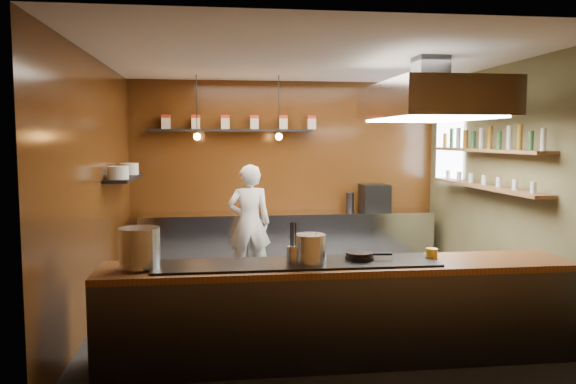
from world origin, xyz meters
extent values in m
plane|color=black|center=(0.00, 0.00, 0.00)|extent=(5.00, 5.00, 0.00)
plane|color=#371B0A|center=(0.00, 2.50, 1.50)|extent=(5.00, 0.00, 5.00)
plane|color=#371B0A|center=(-2.50, 0.00, 1.50)|extent=(0.00, 5.00, 5.00)
plane|color=brown|center=(2.50, 0.00, 1.50)|extent=(0.00, 5.00, 5.00)
plane|color=silver|center=(0.00, 0.00, 3.00)|extent=(5.00, 5.00, 0.00)
plane|color=white|center=(2.45, 1.70, 1.90)|extent=(0.00, 1.00, 1.00)
cube|color=silver|center=(0.00, 2.17, 0.45)|extent=(4.60, 0.65, 0.90)
cube|color=#38383D|center=(0.00, -1.60, 0.43)|extent=(4.40, 0.70, 0.86)
cube|color=brown|center=(0.00, -1.60, 0.89)|extent=(4.40, 0.72, 0.06)
cube|color=black|center=(-0.40, -1.60, 0.93)|extent=(2.60, 0.55, 0.02)
cube|color=black|center=(-0.90, 2.36, 2.20)|extent=(2.60, 0.26, 0.04)
cube|color=black|center=(-2.34, 1.00, 1.55)|extent=(0.30, 1.40, 0.04)
cube|color=brown|center=(2.34, 0.30, 1.92)|extent=(0.26, 2.80, 0.04)
cube|color=brown|center=(2.34, 0.30, 1.45)|extent=(0.26, 2.80, 0.04)
cube|color=#38383D|center=(1.30, -0.40, 2.85)|extent=(0.35, 0.35, 0.30)
cube|color=silver|center=(1.30, -0.40, 2.50)|extent=(1.20, 2.00, 0.40)
cube|color=white|center=(1.30, -0.40, 2.29)|extent=(1.00, 1.80, 0.02)
cylinder|color=black|center=(-1.40, 1.70, 2.55)|extent=(0.01, 0.01, 0.90)
sphere|color=orange|center=(-1.40, 1.70, 2.10)|extent=(0.10, 0.10, 0.10)
cylinder|color=black|center=(-0.20, 1.70, 2.55)|extent=(0.01, 0.01, 0.90)
sphere|color=orange|center=(-0.20, 1.70, 2.10)|extent=(0.10, 0.10, 0.10)
cube|color=beige|center=(-1.90, 2.36, 2.31)|extent=(0.13, 0.13, 0.17)
cube|color=#AD2615|center=(-1.90, 2.36, 2.42)|extent=(0.13, 0.13, 0.05)
cube|color=beige|center=(-1.44, 2.36, 2.31)|extent=(0.13, 0.13, 0.17)
cube|color=#AD2615|center=(-1.44, 2.36, 2.42)|extent=(0.13, 0.13, 0.05)
cube|color=beige|center=(-0.98, 2.36, 2.31)|extent=(0.13, 0.13, 0.17)
cube|color=#AD2615|center=(-0.98, 2.36, 2.42)|extent=(0.13, 0.13, 0.05)
cube|color=beige|center=(-0.52, 2.36, 2.31)|extent=(0.13, 0.13, 0.17)
cube|color=#AD2615|center=(-0.52, 2.36, 2.42)|extent=(0.14, 0.13, 0.05)
cube|color=beige|center=(-0.06, 2.36, 2.31)|extent=(0.13, 0.13, 0.17)
cube|color=#AD2615|center=(-0.06, 2.36, 2.42)|extent=(0.14, 0.13, 0.05)
cube|color=beige|center=(0.40, 2.36, 2.31)|extent=(0.13, 0.13, 0.17)
cube|color=#AD2615|center=(0.40, 2.36, 2.42)|extent=(0.14, 0.13, 0.05)
cylinder|color=silver|center=(-2.34, 0.55, 1.65)|extent=(0.26, 0.26, 0.16)
cylinder|color=silver|center=(-2.34, 1.45, 1.65)|extent=(0.26, 0.26, 0.16)
cylinder|color=silver|center=(2.34, -1.00, 2.06)|extent=(0.06, 0.06, 0.24)
cylinder|color=#2D5933|center=(2.34, -0.76, 2.06)|extent=(0.06, 0.06, 0.24)
cylinder|color=#8C601E|center=(2.34, -0.53, 2.06)|extent=(0.06, 0.06, 0.24)
cylinder|color=silver|center=(2.34, -0.29, 2.06)|extent=(0.06, 0.06, 0.24)
cylinder|color=#2D5933|center=(2.34, -0.05, 2.06)|extent=(0.06, 0.06, 0.24)
cylinder|color=#8C601E|center=(2.34, 0.18, 2.06)|extent=(0.06, 0.06, 0.24)
cylinder|color=silver|center=(2.34, 0.42, 2.06)|extent=(0.06, 0.06, 0.24)
cylinder|color=#2D5933|center=(2.34, 0.65, 2.06)|extent=(0.06, 0.06, 0.24)
cylinder|color=#8C601E|center=(2.34, 0.89, 2.06)|extent=(0.06, 0.06, 0.24)
cylinder|color=silver|center=(2.34, 1.13, 2.06)|extent=(0.06, 0.06, 0.24)
cylinder|color=#2D5933|center=(2.34, 1.36, 2.06)|extent=(0.06, 0.06, 0.24)
cylinder|color=#8C601E|center=(2.34, 1.60, 2.06)|extent=(0.06, 0.06, 0.24)
cylinder|color=silver|center=(2.34, -0.85, 1.53)|extent=(0.07, 0.07, 0.13)
cylinder|color=silver|center=(2.34, -0.47, 1.53)|extent=(0.07, 0.07, 0.13)
cylinder|color=silver|center=(2.34, -0.08, 1.53)|extent=(0.07, 0.07, 0.13)
cylinder|color=silver|center=(2.34, 0.30, 1.53)|extent=(0.07, 0.07, 0.13)
cylinder|color=silver|center=(2.34, 0.68, 1.53)|extent=(0.07, 0.07, 0.13)
cylinder|color=silver|center=(2.34, 1.07, 1.53)|extent=(0.07, 0.07, 0.13)
cylinder|color=silver|center=(2.34, 1.45, 1.53)|extent=(0.07, 0.07, 0.13)
cylinder|color=#BBBDC2|center=(-1.81, -1.61, 1.12)|extent=(0.43, 0.43, 0.35)
cylinder|color=silver|center=(-0.29, -1.66, 1.07)|extent=(0.38, 0.38, 0.27)
cylinder|color=silver|center=(-0.44, -1.66, 1.02)|extent=(0.13, 0.13, 0.16)
cylinder|color=black|center=(0.20, -1.55, 0.96)|extent=(0.27, 0.27, 0.03)
cylinder|color=black|center=(0.20, -1.55, 0.99)|extent=(0.25, 0.25, 0.03)
cylinder|color=black|center=(0.41, -1.58, 0.99)|extent=(0.18, 0.05, 0.02)
cylinder|color=yellow|center=(0.92, -1.53, 0.97)|extent=(0.13, 0.13, 0.10)
cube|color=black|center=(1.41, 2.16, 1.12)|extent=(0.45, 0.43, 0.44)
imported|color=silver|center=(-0.66, 1.45, 0.85)|extent=(0.64, 0.43, 1.70)
camera|label=1|loc=(-1.12, -6.61, 2.07)|focal=35.00mm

